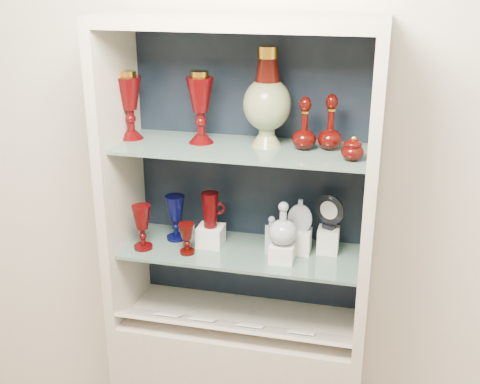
% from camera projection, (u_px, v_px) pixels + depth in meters
% --- Properties ---
extents(wall_back, '(3.50, 0.02, 2.80)m').
position_uv_depth(wall_back, '(253.00, 150.00, 2.42)').
color(wall_back, white).
rests_on(wall_back, ground).
extents(cabinet_back_panel, '(0.98, 0.02, 1.15)m').
position_uv_depth(cabinet_back_panel, '(251.00, 170.00, 2.42)').
color(cabinet_back_panel, black).
rests_on(cabinet_back_panel, cabinet_base).
extents(cabinet_side_left, '(0.04, 0.40, 1.15)m').
position_uv_depth(cabinet_side_left, '(121.00, 176.00, 2.35)').
color(cabinet_side_left, beige).
rests_on(cabinet_side_left, cabinet_base).
extents(cabinet_side_right, '(0.04, 0.40, 1.15)m').
position_uv_depth(cabinet_side_right, '(371.00, 196.00, 2.14)').
color(cabinet_side_right, beige).
rests_on(cabinet_side_right, cabinet_base).
extents(cabinet_top_cap, '(1.00, 0.40, 0.04)m').
position_uv_depth(cabinet_top_cap, '(240.00, 21.00, 2.04)').
color(cabinet_top_cap, beige).
rests_on(cabinet_top_cap, cabinet_side_left).
extents(shelf_lower, '(0.92, 0.34, 0.01)m').
position_uv_depth(shelf_lower, '(241.00, 251.00, 2.36)').
color(shelf_lower, slate).
rests_on(shelf_lower, cabinet_side_left).
extents(shelf_upper, '(0.92, 0.34, 0.01)m').
position_uv_depth(shelf_upper, '(241.00, 149.00, 2.22)').
color(shelf_upper, slate).
rests_on(shelf_upper, cabinet_side_left).
extents(label_ledge, '(0.92, 0.17, 0.09)m').
position_uv_depth(label_ledge, '(233.00, 326.00, 2.34)').
color(label_ledge, beige).
rests_on(label_ledge, cabinet_base).
extents(label_card_0, '(0.10, 0.06, 0.03)m').
position_uv_depth(label_card_0, '(168.00, 314.00, 2.39)').
color(label_card_0, white).
rests_on(label_card_0, label_ledge).
extents(label_card_1, '(0.10, 0.06, 0.03)m').
position_uv_depth(label_card_1, '(251.00, 326.00, 2.32)').
color(label_card_1, white).
rests_on(label_card_1, label_ledge).
extents(label_card_2, '(0.10, 0.06, 0.03)m').
position_uv_depth(label_card_2, '(301.00, 332.00, 2.28)').
color(label_card_2, white).
rests_on(label_card_2, label_ledge).
extents(label_card_3, '(0.10, 0.06, 0.03)m').
position_uv_depth(label_card_3, '(203.00, 319.00, 2.36)').
color(label_card_3, white).
rests_on(label_card_3, label_ledge).
extents(pedestal_lamp_left, '(0.12, 0.12, 0.26)m').
position_uv_depth(pedestal_lamp_left, '(130.00, 105.00, 2.28)').
color(pedestal_lamp_left, '#4F0607').
rests_on(pedestal_lamp_left, shelf_upper).
extents(pedestal_lamp_right, '(0.13, 0.13, 0.27)m').
position_uv_depth(pedestal_lamp_right, '(200.00, 108.00, 2.22)').
color(pedestal_lamp_right, '#4F0607').
rests_on(pedestal_lamp_right, shelf_upper).
extents(enamel_urn, '(0.21, 0.21, 0.36)m').
position_uv_depth(enamel_urn, '(267.00, 97.00, 2.17)').
color(enamel_urn, '#0E3F15').
rests_on(enamel_urn, shelf_upper).
extents(ruby_decanter_a, '(0.11, 0.11, 0.23)m').
position_uv_depth(ruby_decanter_a, '(331.00, 119.00, 2.15)').
color(ruby_decanter_a, '#420703').
rests_on(ruby_decanter_a, shelf_upper).
extents(ruby_decanter_b, '(0.10, 0.10, 0.20)m').
position_uv_depth(ruby_decanter_b, '(305.00, 122.00, 2.15)').
color(ruby_decanter_b, '#420703').
rests_on(ruby_decanter_b, shelf_upper).
extents(lidded_bowl, '(0.09, 0.09, 0.09)m').
position_uv_depth(lidded_bowl, '(353.00, 148.00, 2.05)').
color(lidded_bowl, '#420703').
rests_on(lidded_bowl, shelf_upper).
extents(cobalt_goblet, '(0.10, 0.10, 0.19)m').
position_uv_depth(cobalt_goblet, '(176.00, 218.00, 2.42)').
color(cobalt_goblet, '#06083C').
rests_on(cobalt_goblet, shelf_lower).
extents(ruby_goblet_tall, '(0.08, 0.08, 0.18)m').
position_uv_depth(ruby_goblet_tall, '(142.00, 227.00, 2.34)').
color(ruby_goblet_tall, '#4F0607').
rests_on(ruby_goblet_tall, shelf_lower).
extents(ruby_goblet_small, '(0.08, 0.08, 0.12)m').
position_uv_depth(ruby_goblet_small, '(187.00, 239.00, 2.31)').
color(ruby_goblet_small, '#420703').
rests_on(ruby_goblet_small, shelf_lower).
extents(riser_ruby_pitcher, '(0.10, 0.10, 0.08)m').
position_uv_depth(riser_ruby_pitcher, '(211.00, 236.00, 2.39)').
color(riser_ruby_pitcher, silver).
rests_on(riser_ruby_pitcher, shelf_lower).
extents(ruby_pitcher, '(0.12, 0.09, 0.14)m').
position_uv_depth(ruby_pitcher, '(210.00, 210.00, 2.35)').
color(ruby_pitcher, '#4F0607').
rests_on(ruby_pitcher, riser_ruby_pitcher).
extents(clear_square_bottle, '(0.06, 0.06, 0.15)m').
position_uv_depth(clear_square_bottle, '(272.00, 234.00, 2.32)').
color(clear_square_bottle, '#919FA6').
rests_on(clear_square_bottle, shelf_lower).
extents(riser_flat_flask, '(0.09, 0.09, 0.09)m').
position_uv_depth(riser_flat_flask, '(299.00, 241.00, 2.33)').
color(riser_flat_flask, silver).
rests_on(riser_flat_flask, shelf_lower).
extents(flat_flask, '(0.10, 0.04, 0.13)m').
position_uv_depth(flat_flask, '(300.00, 215.00, 2.29)').
color(flat_flask, '#A7AFBB').
rests_on(flat_flask, riser_flat_flask).
extents(riser_clear_round_decanter, '(0.09, 0.09, 0.07)m').
position_uv_depth(riser_clear_round_decanter, '(282.00, 252.00, 2.26)').
color(riser_clear_round_decanter, silver).
rests_on(riser_clear_round_decanter, shelf_lower).
extents(clear_round_decanter, '(0.12, 0.12, 0.16)m').
position_uv_depth(clear_round_decanter, '(283.00, 224.00, 2.22)').
color(clear_round_decanter, '#919FA6').
rests_on(clear_round_decanter, riser_clear_round_decanter).
extents(riser_cameo_medallion, '(0.08, 0.08, 0.10)m').
position_uv_depth(riser_cameo_medallion, '(328.00, 240.00, 2.33)').
color(riser_cameo_medallion, silver).
rests_on(riser_cameo_medallion, shelf_lower).
extents(cameo_medallion, '(0.13, 0.09, 0.14)m').
position_uv_depth(cameo_medallion, '(330.00, 211.00, 2.28)').
color(cameo_medallion, black).
rests_on(cameo_medallion, riser_cameo_medallion).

